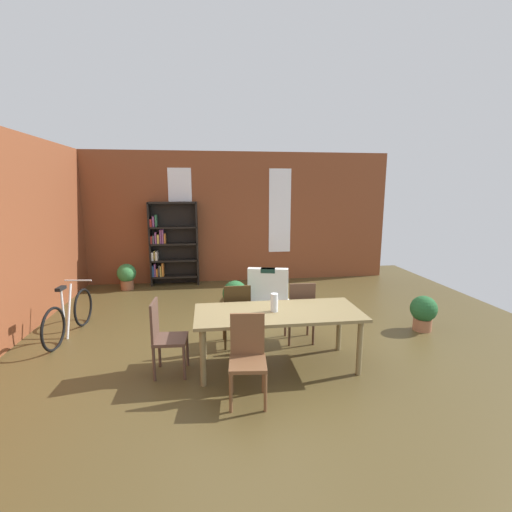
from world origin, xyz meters
The scene contains 18 objects.
ground_plane centered at (0.00, 0.00, 0.00)m, with size 10.07×10.07×0.00m, color #4D3F20.
back_wall_brick centered at (0.00, 3.93, 1.59)m, with size 7.95×0.12×3.18m, color brown.
window_pane_0 centered at (-1.22, 3.86, 1.75)m, with size 0.55×0.02×2.07m, color white.
window_pane_1 centered at (1.22, 3.86, 1.75)m, with size 0.55×0.02×2.07m, color white.
dining_table centered at (0.29, -0.68, 0.68)m, with size 2.13×0.91×0.75m.
vase_on_table centered at (0.24, -0.68, 0.87)m, with size 0.10×0.10×0.24m, color silver.
tealight_candle_0 centered at (0.22, -0.67, 0.77)m, with size 0.04×0.04×0.03m, color silver.
dining_chair_far_right centered at (0.76, 0.00, 0.51)m, with size 0.42×0.42×0.95m.
dining_chair_near_left centered at (-0.18, -1.37, 0.51)m, with size 0.44×0.44×0.95m.
dining_chair_far_left centered at (-0.19, 0.00, 0.51)m, with size 0.40×0.40×0.95m.
dining_chair_head_left centered at (-1.15, -0.68, 0.51)m, with size 0.42×0.42×0.95m.
bookshelf_tall centered at (-1.47, 3.70, 0.99)m, with size 1.14×0.29×1.99m.
armchair_white centered at (0.64, 2.09, 0.28)m, with size 0.96×0.96×0.75m.
bicycle_second centered at (-2.78, 0.72, 0.33)m, with size 0.44×1.60×0.87m.
potted_plant_by_shelf centered at (-2.46, 3.37, 0.33)m, with size 0.43×0.43×0.60m.
potted_plant_corner centered at (2.89, 0.20, 0.32)m, with size 0.42×0.42×0.58m.
potted_plant_window centered at (-0.10, 1.55, 0.32)m, with size 0.48×0.48×0.59m.
striped_rug centered at (0.73, 1.76, 0.00)m, with size 1.36×0.76×0.01m.
Camera 1 is at (-0.58, -4.99, 2.30)m, focal length 25.16 mm.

